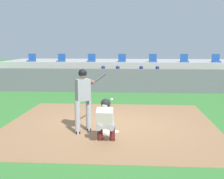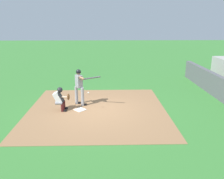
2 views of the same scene
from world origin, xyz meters
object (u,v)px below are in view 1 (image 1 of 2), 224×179
Objects in this scene: dugout_player_1 at (118,77)px; batter_at_plate at (84,96)px; stadium_seat_2 at (91,59)px; stadium_seat_3 at (122,60)px; catcher_crouched at (105,119)px; stadium_seat_6 at (216,60)px; stadium_seat_4 at (153,60)px; home_plate at (108,131)px; stadium_seat_0 at (32,59)px; stadium_seat_5 at (184,60)px; dugout_player_2 at (141,78)px; stadium_seat_1 at (61,59)px; dugout_player_3 at (157,78)px; dugout_player_0 at (103,77)px.

batter_at_plate is at bearing -93.66° from dugout_player_1.
stadium_seat_3 is at bearing 0.00° from stadium_seat_2.
stadium_seat_3 is (0.00, 11.05, 0.93)m from catcher_crouched.
stadium_seat_3 reaches higher than batter_at_plate.
stadium_seat_4 is at bearing 180.00° from stadium_seat_6.
home_plate is 0.92× the size of stadium_seat_0.
stadium_seat_5 is 1.00× the size of stadium_seat_6.
stadium_seat_1 reaches higher than dugout_player_2.
stadium_seat_4 is (2.54, 10.24, 0.50)m from batter_at_plate.
catcher_crouched is (0.68, -0.81, -0.43)m from batter_at_plate.
stadium_seat_6 is (3.59, 2.03, 0.86)m from dugout_player_3.
home_plate is 8.23m from dugout_player_0.
stadium_seat_1 is (-2.76, 2.03, 0.86)m from dugout_player_0.
stadium_seat_3 is at bearing 134.29° from dugout_player_3.
dugout_player_1 is 5.84m from stadium_seat_0.
batter_at_plate is at bearing -83.47° from stadium_seat_2.
stadium_seat_6 reaches higher than home_plate.
dugout_player_1 is at bearing -94.50° from stadium_seat_3.
dugout_player_0 is (-0.95, 8.14, 0.65)m from home_plate.
stadium_seat_0 is 1.86m from stadium_seat_1.
stadium_seat_3 reaches higher than dugout_player_3.
batter_at_plate is at bearing -93.83° from stadium_seat_3.
dugout_player_1 is (-0.16, 8.14, 0.65)m from home_plate.
dugout_player_0 is 2.71× the size of stadium_seat_2.
stadium_seat_1 is 1.00× the size of stadium_seat_5.
stadium_seat_0 is at bearing 164.93° from dugout_player_3.
stadium_seat_4 and stadium_seat_6 have the same top height.
batter_at_plate is 10.69m from stadium_seat_1.
dugout_player_2 is 2.48m from stadium_seat_3.
dugout_player_1 and dugout_player_2 have the same top height.
stadium_seat_4 reaches higher than catcher_crouched.
batter_at_plate is 8.22m from dugout_player_0.
dugout_player_2 is 3.71m from stadium_seat_2.
stadium_seat_0 is 11.14m from stadium_seat_6.
home_plate is 0.92× the size of stadium_seat_5.
stadium_seat_6 is (5.57, 11.05, 0.93)m from catcher_crouched.
dugout_player_1 and dugout_player_3 have the same top height.
batter_at_plate is 3.76× the size of stadium_seat_2.
catcher_crouched is at bearing -63.25° from stadium_seat_0.
dugout_player_0 is 2.41m from stadium_seat_3.
dugout_player_2 is 2.33m from stadium_seat_4.
batter_at_plate is 3.76× the size of stadium_seat_0.
stadium_seat_4 is at bearing 0.00° from stadium_seat_3.
stadium_seat_3 is at bearing 180.00° from stadium_seat_5.
dugout_player_3 is at bearing -130.36° from stadium_seat_5.
dugout_player_0 is (-0.95, 9.02, 0.06)m from catcher_crouched.
dugout_player_3 is at bearing -27.90° from stadium_seat_2.
stadium_seat_0 is at bearing 180.00° from stadium_seat_3.
stadium_seat_1 is 1.00× the size of stadium_seat_6.
dugout_player_1 is at bearing -152.29° from stadium_seat_5.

